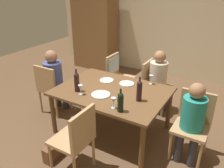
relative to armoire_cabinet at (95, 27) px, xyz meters
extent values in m
plane|color=brown|center=(1.92, -2.34, -1.10)|extent=(10.00, 10.00, 0.00)
cube|color=beige|center=(1.92, 0.45, 0.25)|extent=(6.40, 0.12, 2.70)
cube|color=brown|center=(0.00, 0.00, -0.05)|extent=(1.10, 0.56, 2.10)
cube|color=brown|center=(1.92, -2.34, -0.40)|extent=(1.63, 1.19, 0.04)
cylinder|color=brown|center=(1.17, -2.87, -0.76)|extent=(0.07, 0.07, 0.68)
cylinder|color=brown|center=(2.66, -2.87, -0.76)|extent=(0.07, 0.07, 0.68)
cylinder|color=brown|center=(1.17, -1.82, -0.76)|extent=(0.07, 0.07, 0.68)
cylinder|color=brown|center=(2.66, -1.82, -0.76)|extent=(0.07, 0.07, 0.68)
cylinder|color=tan|center=(0.53, -2.15, -0.88)|extent=(0.04, 0.04, 0.44)
cylinder|color=tan|center=(0.91, -2.15, -0.88)|extent=(0.04, 0.04, 0.44)
cylinder|color=tan|center=(0.53, -2.53, -0.88)|extent=(0.04, 0.04, 0.44)
cylinder|color=tan|center=(0.91, -2.53, -0.88)|extent=(0.04, 0.04, 0.44)
cube|color=tan|center=(0.72, -2.34, -0.64)|extent=(0.44, 0.44, 0.04)
cube|color=tan|center=(0.72, -2.54, -0.40)|extent=(0.44, 0.04, 0.44)
cylinder|color=tan|center=(3.30, -2.53, -0.88)|extent=(0.04, 0.04, 0.44)
cylinder|color=tan|center=(2.92, -2.53, -0.88)|extent=(0.04, 0.04, 0.44)
cylinder|color=tan|center=(3.30, -2.15, -0.88)|extent=(0.04, 0.04, 0.44)
cylinder|color=tan|center=(2.92, -2.15, -0.88)|extent=(0.04, 0.04, 0.44)
cube|color=tan|center=(3.11, -2.34, -0.64)|extent=(0.44, 0.44, 0.04)
cube|color=tan|center=(3.11, -2.14, -0.40)|extent=(0.44, 0.04, 0.44)
cylinder|color=tan|center=(2.47, -1.18, -0.88)|extent=(0.04, 0.04, 0.44)
cylinder|color=tan|center=(2.47, -1.56, -0.88)|extent=(0.04, 0.04, 0.44)
cylinder|color=tan|center=(2.09, -1.18, -0.88)|extent=(0.04, 0.04, 0.44)
cylinder|color=tan|center=(2.09, -1.56, -0.88)|extent=(0.04, 0.04, 0.44)
cube|color=tan|center=(2.28, -1.37, -0.64)|extent=(0.44, 0.44, 0.04)
cube|color=tan|center=(2.08, -1.37, -0.40)|extent=(0.04, 0.44, 0.44)
cylinder|color=tan|center=(1.74, -1.18, -0.88)|extent=(0.04, 0.04, 0.44)
cylinder|color=tan|center=(1.74, -1.56, -0.88)|extent=(0.04, 0.04, 0.44)
cylinder|color=tan|center=(1.36, -1.18, -0.88)|extent=(0.04, 0.04, 0.44)
cylinder|color=tan|center=(1.36, -1.56, -0.88)|extent=(0.04, 0.04, 0.44)
cube|color=tan|center=(1.55, -1.37, -0.64)|extent=(0.44, 0.44, 0.04)
cube|color=tan|center=(1.35, -1.37, -0.40)|extent=(0.04, 0.44, 0.44)
cube|color=#ADC6D6|center=(1.35, -1.37, -0.38)|extent=(0.07, 0.40, 0.31)
cylinder|color=tan|center=(1.73, -3.51, -0.88)|extent=(0.04, 0.04, 0.44)
cylinder|color=tan|center=(1.73, -3.13, -0.88)|extent=(0.04, 0.04, 0.44)
cylinder|color=tan|center=(2.11, -3.13, -0.88)|extent=(0.04, 0.04, 0.44)
cube|color=tan|center=(1.92, -3.32, -0.64)|extent=(0.44, 0.44, 0.04)
cube|color=tan|center=(2.12, -3.32, -0.40)|extent=(0.04, 0.44, 0.44)
cylinder|color=#33333D|center=(0.62, -2.20, -0.87)|extent=(0.12, 0.12, 0.46)
cylinder|color=#33333D|center=(0.82, -2.20, -0.87)|extent=(0.12, 0.12, 0.46)
cylinder|color=#475699|center=(0.72, -2.34, -0.39)|extent=(0.32, 0.32, 0.49)
sphere|color=#996B4C|center=(0.72, -2.34, -0.05)|extent=(0.21, 0.21, 0.21)
cylinder|color=#33333D|center=(3.20, -2.48, -0.87)|extent=(0.11, 0.11, 0.46)
cylinder|color=#33333D|center=(3.03, -2.48, -0.87)|extent=(0.11, 0.11, 0.46)
cylinder|color=teal|center=(3.11, -2.34, -0.41)|extent=(0.30, 0.30, 0.45)
sphere|color=#996B4C|center=(3.11, -2.34, -0.08)|extent=(0.20, 0.20, 0.20)
cylinder|color=#33333D|center=(2.43, -1.28, -0.87)|extent=(0.11, 0.11, 0.46)
cylinder|color=#33333D|center=(2.43, -1.46, -0.87)|extent=(0.11, 0.11, 0.46)
cylinder|color=beige|center=(2.28, -1.37, -0.40)|extent=(0.31, 0.31, 0.47)
sphere|color=#996B4C|center=(2.28, -1.37, -0.06)|extent=(0.21, 0.21, 0.21)
cylinder|color=black|center=(2.32, -2.81, -0.27)|extent=(0.08, 0.08, 0.20)
sphere|color=black|center=(2.32, -2.81, -0.16)|extent=(0.08, 0.08, 0.08)
cylinder|color=black|center=(2.32, -2.81, -0.11)|extent=(0.03, 0.03, 0.09)
cylinder|color=black|center=(2.40, -2.44, -0.26)|extent=(0.08, 0.08, 0.24)
sphere|color=black|center=(2.40, -2.44, -0.12)|extent=(0.08, 0.08, 0.08)
cylinder|color=black|center=(2.40, -2.44, -0.07)|extent=(0.03, 0.03, 0.09)
cylinder|color=black|center=(1.49, -2.64, -0.26)|extent=(0.08, 0.08, 0.23)
sphere|color=black|center=(1.49, -2.64, -0.13)|extent=(0.08, 0.08, 0.08)
cylinder|color=black|center=(1.49, -2.64, -0.07)|extent=(0.03, 0.03, 0.09)
cylinder|color=silver|center=(2.33, -1.84, -0.37)|extent=(0.06, 0.06, 0.00)
cylinder|color=silver|center=(2.33, -1.84, -0.34)|extent=(0.01, 0.01, 0.07)
cone|color=silver|center=(2.33, -1.84, -0.26)|extent=(0.07, 0.07, 0.07)
cylinder|color=silver|center=(2.20, -2.79, -0.37)|extent=(0.06, 0.06, 0.00)
cylinder|color=silver|center=(2.20, -2.79, -0.34)|extent=(0.01, 0.01, 0.07)
cone|color=silver|center=(2.20, -2.79, -0.26)|extent=(0.07, 0.07, 0.07)
cylinder|color=silver|center=(1.60, -2.70, -0.37)|extent=(0.06, 0.06, 0.00)
cylinder|color=silver|center=(1.60, -2.70, -0.34)|extent=(0.01, 0.01, 0.07)
cone|color=silver|center=(1.60, -2.70, -0.26)|extent=(0.07, 0.07, 0.07)
cylinder|color=white|center=(1.66, -2.09, -0.37)|extent=(0.23, 0.23, 0.01)
cylinder|color=silver|center=(1.86, -2.56, -0.37)|extent=(0.27, 0.27, 0.01)
cylinder|color=silver|center=(2.01, -2.04, -0.37)|extent=(0.24, 0.24, 0.01)
cube|color=brown|center=(1.57, -3.32, -0.99)|extent=(0.12, 0.28, 0.22)
camera|label=1|loc=(3.50, -5.00, 1.15)|focal=36.80mm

